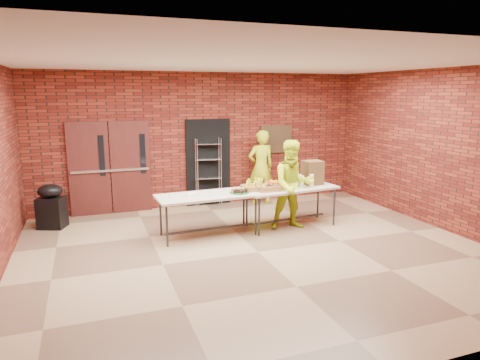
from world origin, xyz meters
name	(u,v)px	position (x,y,z in m)	size (l,w,h in m)	color
room	(259,161)	(0.00, 0.00, 1.60)	(8.08, 7.08, 3.28)	brown
double_doors	(110,168)	(-2.20, 3.44, 1.05)	(1.78, 0.12, 2.10)	#461714
dark_doorway	(208,162)	(0.10, 3.46, 1.05)	(1.10, 0.06, 2.10)	black
bronze_plaque	(276,139)	(1.90, 3.45, 1.55)	(0.85, 0.04, 0.70)	#3A2617
wire_rack	(209,172)	(0.07, 3.32, 0.83)	(0.61, 0.20, 1.65)	silver
table_left	(210,198)	(-0.54, 1.13, 0.75)	(2.03, 0.92, 0.82)	tan
table_right	(289,190)	(1.19, 1.21, 0.74)	(2.05, 1.04, 0.81)	tan
basket_bananas	(254,188)	(0.38, 1.19, 0.87)	(0.44, 0.34, 0.14)	#A87E43
basket_oranges	(279,185)	(0.96, 1.24, 0.88)	(0.48, 0.37, 0.15)	#A87E43
basket_apples	(268,188)	(0.65, 1.08, 0.87)	(0.45, 0.35, 0.14)	#A87E43
muffin_tray	(239,191)	(0.04, 1.06, 0.86)	(0.38, 0.38, 0.09)	#165525
napkin_box	(192,195)	(-0.90, 1.07, 0.85)	(0.18, 0.12, 0.06)	white
coffee_dispenser	(313,172)	(1.78, 1.33, 1.06)	(0.38, 0.34, 0.50)	#51331B
cup_stack_front	(302,181)	(1.44, 1.15, 0.93)	(0.08, 0.08, 0.23)	white
cup_stack_mid	(312,181)	(1.61, 1.06, 0.94)	(0.09, 0.09, 0.27)	white
cup_stack_back	(300,180)	(1.46, 1.28, 0.93)	(0.08, 0.08, 0.24)	white
covered_grill	(51,206)	(-3.43, 2.72, 0.45)	(0.62, 0.57, 0.91)	black
volunteer_woman	(261,167)	(1.34, 3.10, 0.91)	(0.67, 0.44, 1.83)	#BCD017
volunteer_man	(293,185)	(1.17, 1.02, 0.90)	(0.88, 0.68, 1.80)	#BCD017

